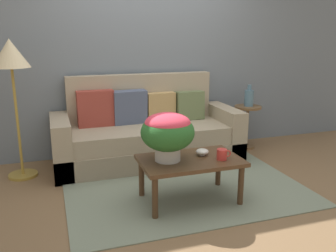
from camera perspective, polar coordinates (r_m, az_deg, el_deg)
name	(u,v)px	position (r m, az deg, el deg)	size (l,w,h in m)	color
ground_plane	(182,185)	(3.85, 2.25, -9.34)	(14.00, 14.00, 0.00)	brown
wall_back	(147,48)	(4.79, -3.29, 12.17)	(6.40, 0.12, 2.72)	slate
area_rug	(183,185)	(3.83, 2.35, -9.38)	(2.39, 1.80, 0.01)	gray
couch	(147,134)	(4.47, -3.40, -1.32)	(2.26, 0.85, 1.05)	gray
coffee_table	(190,164)	(3.39, 3.52, -6.09)	(0.94, 0.58, 0.42)	#442D1B
side_table	(247,119)	(5.07, 12.42, 1.07)	(0.37, 0.37, 0.59)	brown
floor_lamp	(11,63)	(4.11, -23.56, 9.17)	(0.39, 0.39, 1.50)	olive
potted_plant	(168,131)	(3.24, -0.06, -0.86)	(0.49, 0.49, 0.44)	#B7B2A8
coffee_mug	(222,154)	(3.36, 8.55, -4.45)	(0.14, 0.10, 0.10)	red
snack_bowl	(202,152)	(3.46, 5.43, -4.06)	(0.12, 0.12, 0.06)	silver
table_vase	(249,97)	(5.02, 12.68, 4.42)	(0.12, 0.12, 0.29)	slate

